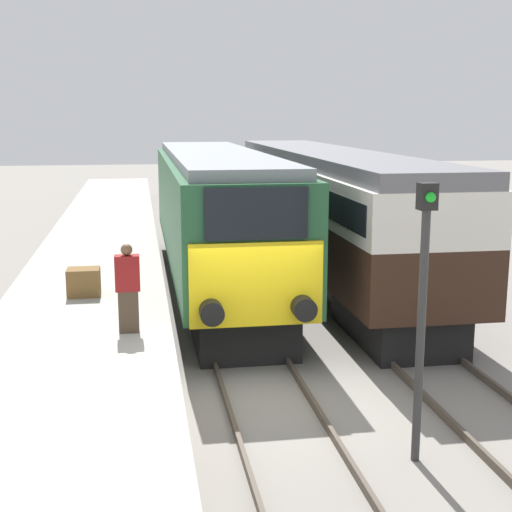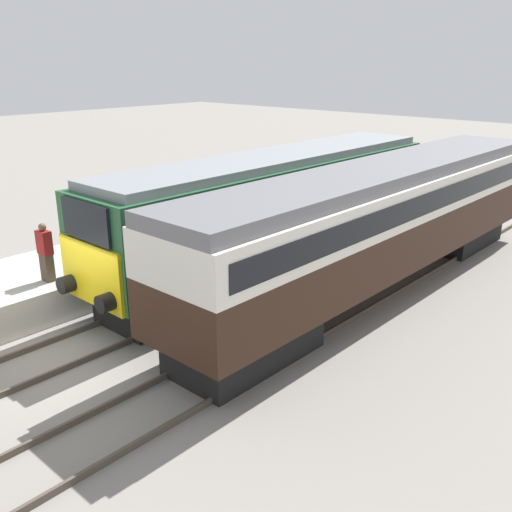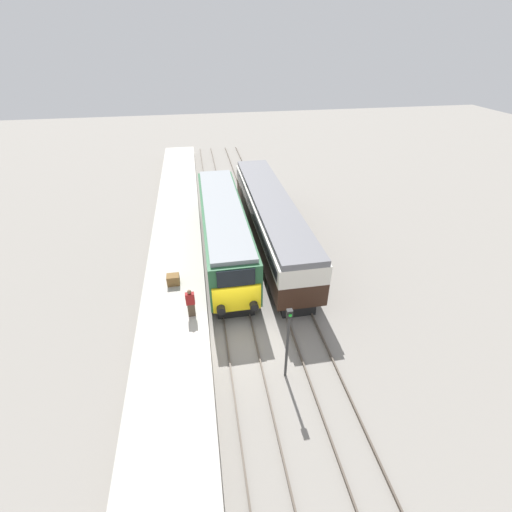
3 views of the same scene
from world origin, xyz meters
The scene contains 9 objects.
ground_plane centered at (0.00, 0.00, 0.00)m, with size 120.00×120.00×0.00m, color gray.
platform_left centered at (-3.30, 8.00, 0.49)m, with size 3.50×50.00×0.97m.
rails_near_track centered at (0.00, 5.00, 0.07)m, with size 1.51×60.00×0.14m.
rails_far_track centered at (3.40, 5.00, 0.07)m, with size 1.50×60.00×0.14m.
locomotive centered at (0.00, 8.12, 2.16)m, with size 2.70×14.25×3.86m.
passenger_carriage centered at (3.40, 8.91, 2.30)m, with size 2.75×16.21×3.81m.
person_on_platform centered at (-2.32, 1.29, 1.78)m, with size 0.44×0.26×1.62m.
signal_post centered at (1.70, -2.41, 2.35)m, with size 0.24×0.28×3.96m.
luggage_crate centered at (-3.32, 4.12, 1.27)m, with size 0.70×0.56×0.60m.
Camera 3 is at (-1.37, -12.14, 13.07)m, focal length 24.00 mm.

